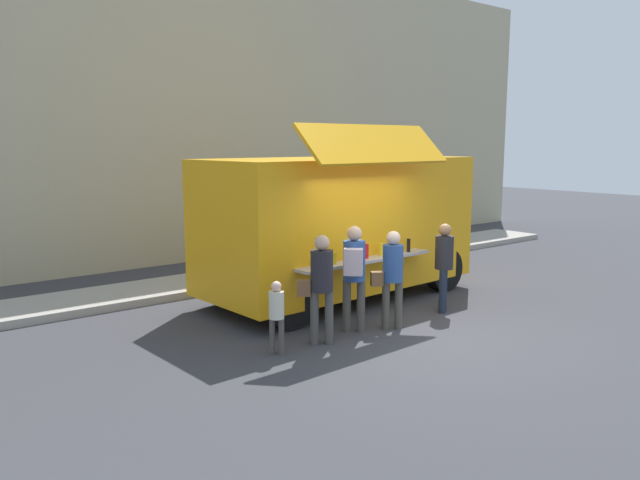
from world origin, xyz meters
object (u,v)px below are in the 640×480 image
Objects in this scene: customer_mid_with_backpack at (354,268)px; child_near_queue at (277,311)px; customer_extra_browsing at (444,259)px; customer_front_ordering at (392,271)px; trash_bin at (394,241)px; customer_rear_waiting at (321,280)px; food_truck_main at (340,222)px.

child_near_queue is (-1.58, -0.07, -0.42)m from customer_mid_with_backpack.
customer_front_ordering is at bearing 62.11° from customer_extra_browsing.
trash_bin is 7.99m from child_near_queue.
customer_front_ordering is 0.94× the size of customer_mid_with_backpack.
customer_extra_browsing is at bearing -52.71° from customer_front_ordering.
customer_extra_browsing is (-3.06, -4.28, 0.49)m from trash_bin.
child_near_queue reaches higher than trash_bin.
trash_bin is at bearing -14.73° from customer_front_ordering.
customer_mid_with_backpack is 1.07× the size of customer_extra_browsing.
customer_rear_waiting is (-1.40, 0.13, 0.03)m from customer_front_ordering.
food_truck_main is 5.15× the size of child_near_queue.
customer_extra_browsing is (0.83, -1.96, -0.55)m from food_truck_main.
trash_bin is 0.55× the size of customer_mid_with_backpack.
food_truck_main is 2.29m from customer_front_ordering.
food_truck_main is 3.58m from child_near_queue.
customer_extra_browsing is at bearing -52.75° from customer_rear_waiting.
customer_rear_waiting is at bearing 56.55° from customer_extra_browsing.
food_truck_main is at bearing -149.14° from trash_bin.
customer_front_ordering is (-4.56, -4.44, 0.49)m from trash_bin.
customer_rear_waiting is at bearing 143.39° from customer_mid_with_backpack.
customer_rear_waiting is at bearing -144.15° from trash_bin.
customer_front_ordering is at bearing -135.79° from trash_bin.
customer_rear_waiting is 2.91m from customer_extra_browsing.
food_truck_main is at bearing -9.72° from customer_rear_waiting.
customer_front_ordering is 1.51× the size of child_near_queue.
food_truck_main is 3.31× the size of customer_rear_waiting.
child_near_queue is at bearing 55.74° from customer_extra_browsing.
customer_extra_browsing reaches higher than child_near_queue.
customer_mid_with_backpack is 1.61× the size of child_near_queue.
food_truck_main is 2.19m from customer_extra_browsing.
customer_rear_waiting is 0.87m from child_near_queue.
customer_extra_browsing is (2.12, -0.08, -0.10)m from customer_mid_with_backpack.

